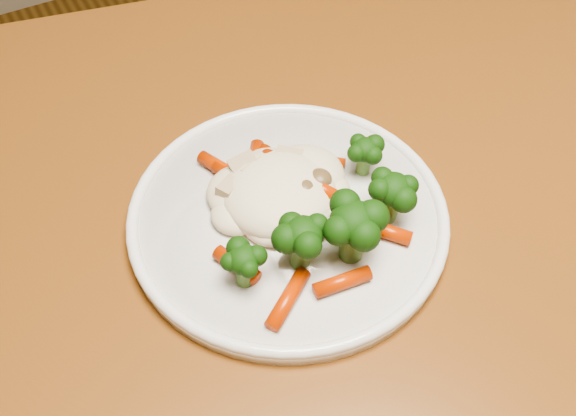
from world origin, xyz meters
name	(u,v)px	position (x,y,z in m)	size (l,w,h in m)	color
dining_table	(217,343)	(0.26, -0.10, 0.64)	(1.26, 0.97, 0.75)	brown
plate	(288,219)	(0.34, -0.08, 0.76)	(0.26, 0.26, 0.01)	white
meal	(305,204)	(0.35, -0.09, 0.78)	(0.18, 0.18, 0.05)	#F0E3C0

